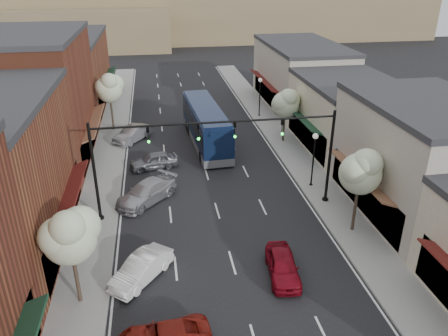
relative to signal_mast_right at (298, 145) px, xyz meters
name	(u,v)px	position (x,y,z in m)	size (l,w,h in m)	color
ground	(239,285)	(-5.62, -8.00, -4.62)	(160.00, 160.00, 0.00)	black
sidewalk_left	(107,158)	(-14.02, 10.50, -4.55)	(2.80, 73.00, 0.15)	gray
sidewalk_right	(288,147)	(2.78, 10.50, -4.55)	(2.80, 73.00, 0.15)	gray
curb_left	(123,157)	(-12.62, 10.50, -4.55)	(0.25, 73.00, 0.17)	gray
curb_right	(274,148)	(1.38, 10.50, -4.55)	(0.25, 73.00, 0.17)	gray
bldg_left_midfar	(31,99)	(-19.86, 12.00, 0.78)	(10.14, 14.10, 10.90)	brown
bldg_left_far	(65,72)	(-19.84, 28.00, -0.46)	(10.14, 18.10, 8.40)	brown
bldg_right_midnear	(422,159)	(8.10, -2.00, -0.72)	(9.14, 12.10, 7.90)	#AEA295
bldg_right_midfar	(347,115)	(8.08, 10.00, -1.46)	(9.14, 12.10, 6.40)	beige
bldg_right_far	(300,75)	(8.09, 24.00, -0.96)	(9.14, 16.10, 7.40)	#AEA295
hill_far	(166,10)	(-5.62, 82.00, 1.38)	(120.00, 30.00, 12.00)	#7A6647
hill_near	(44,28)	(-30.62, 70.00, -0.62)	(50.00, 20.00, 8.00)	#7A6647
signal_mast_right	(298,145)	(0.00, 0.00, 0.00)	(8.22, 0.46, 7.00)	black
signal_mast_left	(131,156)	(-11.24, 0.00, 0.00)	(8.22, 0.46, 7.00)	black
tree_right_near	(362,170)	(2.73, -4.05, -0.17)	(2.85, 2.65, 5.95)	#47382B
tree_right_far	(286,103)	(2.73, 11.95, -0.63)	(2.85, 2.65, 5.43)	#47382B
tree_left_near	(70,234)	(-13.87, -8.05, -0.40)	(2.85, 2.65, 5.69)	#47382B
tree_left_far	(109,87)	(-13.87, 17.95, -0.02)	(2.85, 2.65, 6.13)	#47382B
lamp_post_near	(314,151)	(2.18, 2.50, -1.62)	(0.44, 0.44, 4.44)	black
lamp_post_far	(260,91)	(2.18, 20.00, -1.62)	(0.44, 0.44, 4.44)	black
coach_bus	(206,125)	(-4.82, 12.77, -2.67)	(3.44, 12.42, 3.75)	#0E1A38
red_hatchback	(283,266)	(-3.07, -7.59, -3.94)	(1.62, 4.02, 1.37)	maroon
parked_car_b	(141,269)	(-10.81, -6.61, -3.93)	(1.46, 4.17, 1.37)	white
parked_car_c	(146,192)	(-10.52, 2.16, -3.87)	(2.09, 5.15, 1.50)	#A7A7AC
parked_car_d	(154,161)	(-9.90, 7.94, -3.93)	(1.63, 4.06, 1.38)	slate
parked_car_e	(133,134)	(-11.82, 14.63, -3.88)	(1.58, 4.52, 1.49)	#9A9BA0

